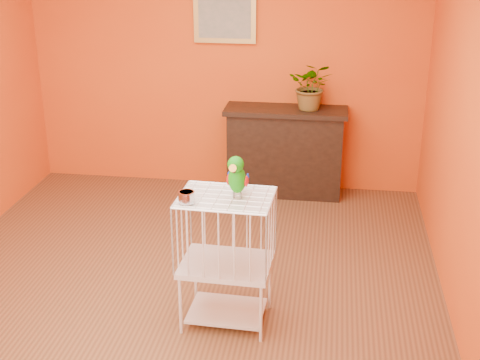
# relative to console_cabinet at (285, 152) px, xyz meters

# --- Properties ---
(ground) EXTENTS (4.50, 4.50, 0.00)m
(ground) POSITION_rel_console_cabinet_xyz_m (-0.64, -2.04, -0.45)
(ground) COLOR brown
(ground) RESTS_ON ground
(room_shell) EXTENTS (4.50, 4.50, 4.50)m
(room_shell) POSITION_rel_console_cabinet_xyz_m (-0.64, -2.04, 1.13)
(room_shell) COLOR #D85314
(room_shell) RESTS_ON ground
(console_cabinet) EXTENTS (1.21, 0.44, 0.90)m
(console_cabinet) POSITION_rel_console_cabinet_xyz_m (0.00, 0.00, 0.00)
(console_cabinet) COLOR black
(console_cabinet) RESTS_ON ground
(potted_plant) EXTENTS (0.46, 0.50, 0.37)m
(potted_plant) POSITION_rel_console_cabinet_xyz_m (0.24, -0.04, 0.63)
(potted_plant) COLOR #26722D
(potted_plant) RESTS_ON console_cabinet
(framed_picture) EXTENTS (0.62, 0.04, 0.50)m
(framed_picture) POSITION_rel_console_cabinet_xyz_m (-0.64, 0.18, 1.30)
(framed_picture) COLOR #B79241
(framed_picture) RESTS_ON room_shell
(birdcage) EXTENTS (0.63, 0.50, 0.95)m
(birdcage) POSITION_rel_console_cabinet_xyz_m (-0.21, -2.41, 0.04)
(birdcage) COLOR silver
(birdcage) RESTS_ON ground
(feed_cup) EXTENTS (0.11, 0.11, 0.07)m
(feed_cup) POSITION_rel_console_cabinet_xyz_m (-0.44, -2.55, 0.54)
(feed_cup) COLOR silver
(feed_cup) RESTS_ON birdcage
(parrot) EXTENTS (0.15, 0.27, 0.30)m
(parrot) POSITION_rel_console_cabinet_xyz_m (-0.13, -2.43, 0.65)
(parrot) COLOR #59544C
(parrot) RESTS_ON birdcage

